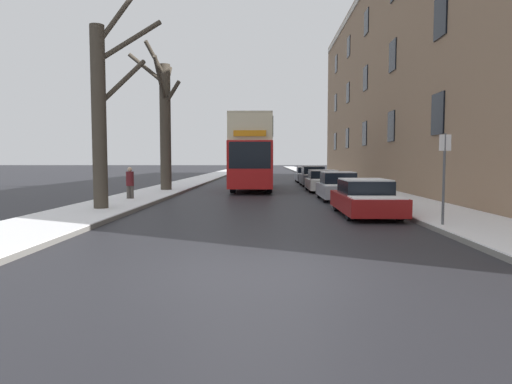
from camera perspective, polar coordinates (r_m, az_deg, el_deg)
ground_plane at (r=7.93m, az=0.17°, el=-10.04°), size 320.00×320.00×0.00m
sidewalk_left at (r=61.05m, az=-4.58°, el=2.28°), size 2.92×130.00×0.16m
sidewalk_right at (r=61.02m, az=7.00°, el=2.27°), size 2.92×130.00×0.16m
terrace_facade_right at (r=33.98m, az=22.58°, el=13.59°), size 9.10×50.63×15.49m
bare_tree_left_0 at (r=17.77m, az=-18.68°, el=9.62°), size 2.44×1.91×8.20m
bare_tree_left_1 at (r=27.76m, az=-11.37°, el=8.76°), size 3.15×3.59×8.57m
double_decker_bus at (r=30.07m, az=-0.39°, el=5.27°), size 2.54×11.08×4.56m
parked_car_0 at (r=16.29m, az=13.51°, el=-0.77°), size 1.81×4.52×1.26m
parked_car_1 at (r=22.25m, az=10.23°, el=0.63°), size 1.73×3.92×1.36m
parked_car_2 at (r=28.11m, az=8.37°, el=1.32°), size 1.90×4.10×1.32m
parked_car_3 at (r=34.17m, az=7.12°, el=1.91°), size 1.76×4.58×1.49m
parked_car_4 at (r=39.74m, az=6.31°, el=2.13°), size 1.80×4.10×1.36m
pedestrian_left_sidewalk at (r=21.68m, az=-15.47°, el=1.11°), size 0.35×0.35×1.60m
street_sign_post at (r=13.43m, az=22.44°, el=1.96°), size 0.32×0.07×2.65m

